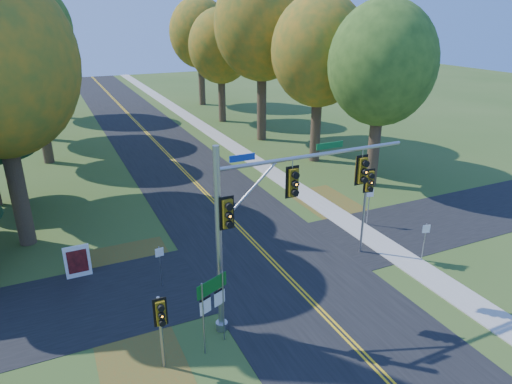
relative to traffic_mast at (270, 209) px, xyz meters
name	(u,v)px	position (x,y,z in m)	size (l,w,h in m)	color
ground	(290,280)	(2.14, 2.02, -4.87)	(160.00, 160.00, 0.00)	#304E1B
road_main	(290,280)	(2.14, 2.02, -4.86)	(8.00, 160.00, 0.02)	black
road_cross	(271,260)	(2.14, 4.02, -4.86)	(60.00, 6.00, 0.02)	black
centerline_left	(288,280)	(2.04, 2.02, -4.85)	(0.10, 160.00, 0.01)	gold
centerline_right	(292,279)	(2.24, 2.02, -4.85)	(0.10, 160.00, 0.01)	gold
sidewalk_east	(393,252)	(8.34, 2.02, -4.84)	(1.60, 160.00, 0.06)	#9E998E
leaf_patch_w_near	(134,270)	(-4.36, 6.02, -4.86)	(4.00, 6.00, 0.00)	brown
leaf_patch_e	(338,209)	(8.94, 8.02, -4.86)	(3.50, 8.00, 0.00)	brown
leaf_patch_w_far	(144,371)	(-5.36, -0.98, -4.86)	(3.00, 5.00, 0.00)	brown
tree_e_a	(382,64)	(13.71, 10.80, 3.66)	(7.20, 7.20, 12.73)	#38281C
tree_e_b	(320,51)	(13.11, 17.60, 4.03)	(7.60, 7.60, 13.33)	#38281C
tree_w_c	(33,65)	(-7.40, 26.49, 3.07)	(6.80, 6.80, 11.91)	#38281C
tree_e_c	(262,25)	(12.02, 25.71, 5.79)	(8.80, 8.80, 15.79)	#38281C
tree_w_d	(22,35)	(-7.98, 35.21, 4.91)	(8.20, 8.20, 14.56)	#38281C
tree_e_d	(221,47)	(11.41, 34.89, 3.37)	(7.00, 7.00, 12.32)	#38281C
tree_w_e	(34,28)	(-6.78, 46.11, 5.20)	(8.40, 8.40, 14.97)	#38281C
tree_e_e	(200,33)	(12.61, 45.60, 4.32)	(7.80, 7.80, 13.74)	#38281C
traffic_mast	(270,209)	(0.00, 0.00, 0.00)	(8.35, 0.74, 7.57)	#9B9CA3
east_signal_pole	(368,190)	(6.77, 2.65, -1.31)	(0.54, 0.63, 4.69)	#989AA1
ped_signal_pole	(161,318)	(-4.67, -1.24, -2.63)	(0.48, 0.55, 3.01)	#919498
route_sign_cluster	(213,299)	(-2.67, -0.79, -2.74)	(1.31, 0.60, 3.02)	gray
info_kiosk	(78,262)	(-6.83, 6.53, -4.07)	(1.17, 0.18, 1.61)	white
reg_sign_e_north	(369,200)	(9.18, 5.35, -3.25)	(0.44, 0.18, 2.37)	gray
reg_sign_e_south	(425,235)	(9.10, 0.79, -3.46)	(0.39, 0.13, 2.07)	gray
reg_sign_w	(160,259)	(-3.45, 4.09, -3.48)	(0.39, 0.08, 2.03)	gray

